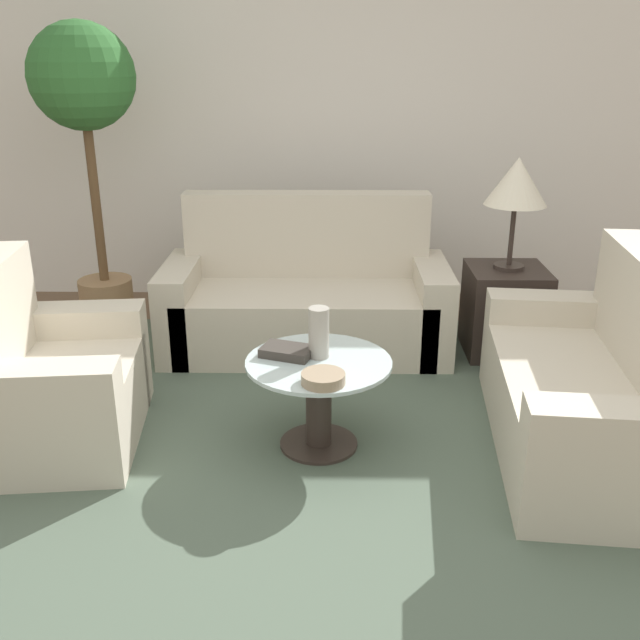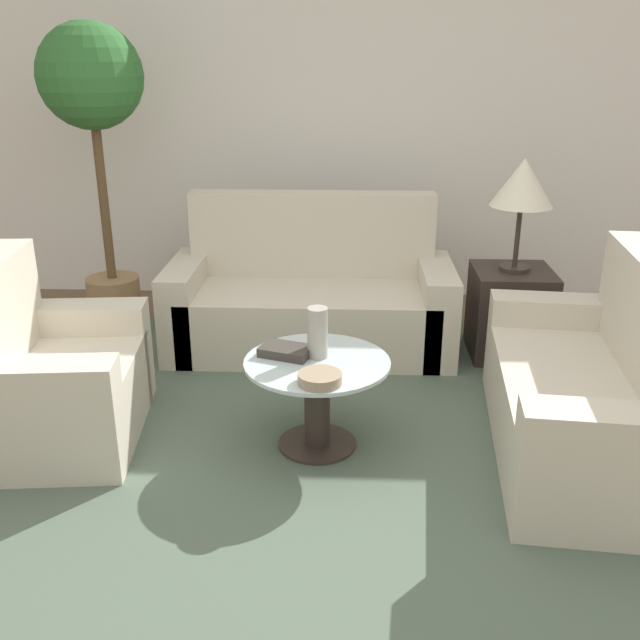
{
  "view_description": "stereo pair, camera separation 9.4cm",
  "coord_description": "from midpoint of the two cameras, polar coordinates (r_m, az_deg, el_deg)",
  "views": [
    {
      "loc": [
        0.05,
        -2.41,
        1.78
      ],
      "look_at": [
        0.0,
        0.82,
        0.55
      ],
      "focal_mm": 40.0,
      "sensor_mm": 36.0,
      "label": 1
    },
    {
      "loc": [
        0.14,
        -2.41,
        1.78
      ],
      "look_at": [
        0.0,
        0.82,
        0.55
      ],
      "focal_mm": 40.0,
      "sensor_mm": 36.0,
      "label": 2
    }
  ],
  "objects": [
    {
      "name": "side_table",
      "position": [
        4.52,
        15.52,
        0.57
      ],
      "size": [
        0.47,
        0.47,
        0.54
      ],
      "color": "#332823",
      "rests_on": "ground_plane"
    },
    {
      "name": "ground_plane",
      "position": [
        3.0,
        0.18,
        -15.57
      ],
      "size": [
        14.0,
        14.0,
        0.0
      ],
      "primitive_type": "plane",
      "color": "brown"
    },
    {
      "name": "rug",
      "position": [
        3.47,
        0.61,
        -9.95
      ],
      "size": [
        3.46,
        3.36,
        0.01
      ],
      "color": "#4C5B4C",
      "rests_on": "ground_plane"
    },
    {
      "name": "vase",
      "position": [
        3.26,
        0.59,
        -1.02
      ],
      "size": [
        0.09,
        0.09,
        0.24
      ],
      "color": "#9E998E",
      "rests_on": "coffee_table"
    },
    {
      "name": "loveseat",
      "position": [
        3.53,
        22.01,
        -5.74
      ],
      "size": [
        0.86,
        1.54,
        0.92
      ],
      "rotation": [
        0.0,
        0.0,
        -1.67
      ],
      "color": "beige",
      "rests_on": "ground_plane"
    },
    {
      "name": "wall_back",
      "position": [
        5.32,
        1.48,
        15.68
      ],
      "size": [
        10.0,
        0.06,
        2.6
      ],
      "color": "white",
      "rests_on": "ground_plane"
    },
    {
      "name": "book_stack",
      "position": [
        3.31,
        -1.92,
        -2.49
      ],
      "size": [
        0.27,
        0.22,
        0.04
      ],
      "rotation": [
        0.0,
        0.0,
        -0.33
      ],
      "color": "#38332D",
      "rests_on": "coffee_table"
    },
    {
      "name": "bowl",
      "position": [
        3.04,
        0.88,
        -4.7
      ],
      "size": [
        0.19,
        0.19,
        0.05
      ],
      "color": "gray",
      "rests_on": "coffee_table"
    },
    {
      "name": "potted_plant",
      "position": [
        4.8,
        -17.09,
        15.71
      ],
      "size": [
        0.65,
        0.65,
        1.95
      ],
      "color": "#93704C",
      "rests_on": "ground_plane"
    },
    {
      "name": "sofa_main",
      "position": [
        4.5,
        -0.13,
        1.57
      ],
      "size": [
        1.75,
        0.76,
        0.94
      ],
      "color": "beige",
      "rests_on": "ground_plane"
    },
    {
      "name": "armchair",
      "position": [
        3.65,
        -20.19,
        -4.68
      ],
      "size": [
        0.79,
        1.0,
        0.9
      ],
      "rotation": [
        0.0,
        0.0,
        1.67
      ],
      "color": "beige",
      "rests_on": "ground_plane"
    },
    {
      "name": "coffee_table",
      "position": [
        3.33,
        0.63,
        -5.77
      ],
      "size": [
        0.68,
        0.68,
        0.45
      ],
      "color": "#332823",
      "rests_on": "ground_plane"
    },
    {
      "name": "table_lamp",
      "position": [
        4.32,
        16.52,
        10.34
      ],
      "size": [
        0.36,
        0.36,
        0.66
      ],
      "color": "#332823",
      "rests_on": "side_table"
    }
  ]
}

